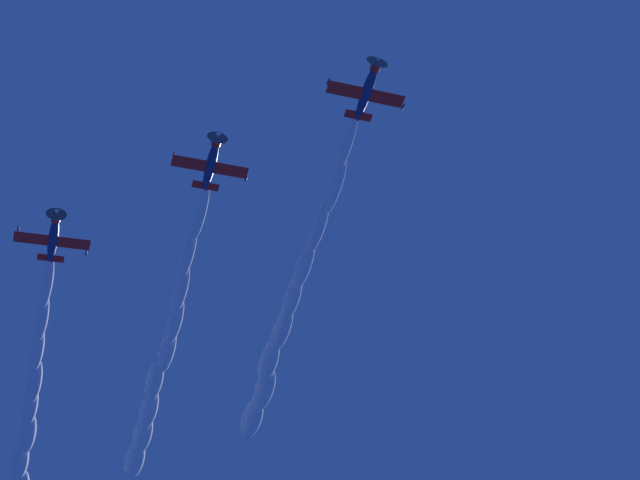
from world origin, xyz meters
TOP-DOWN VIEW (x-y plane):
  - airplane_lead at (4.85, 1.63)m, footprint 8.40×7.63m
  - airplane_left_wingman at (-3.04, 19.20)m, footprint 8.40×7.63m
  - airplane_right_wingman at (-11.96, 38.17)m, footprint 8.34×7.64m
  - smoke_trail_lead at (19.30, 35.90)m, footprint 23.19×50.60m
  - smoke_trail_left_wingman at (11.34, 53.43)m, footprint 22.19×50.42m
  - smoke_trail_right_wingman at (2.37, 72.49)m, footprint 22.60×50.05m

SIDE VIEW (x-z plane):
  - airplane_right_wingman at x=-11.96m, z-range 86.28..89.05m
  - airplane_left_wingman at x=-3.04m, z-range 87.44..90.27m
  - airplane_lead at x=4.85m, z-range 87.57..90.39m
  - smoke_trail_right_wingman at x=2.37m, z-range 87.24..92.73m
  - smoke_trail_left_wingman at x=11.34m, z-range 88.51..93.64m
  - smoke_trail_lead at x=19.30m, z-range 88.60..93.75m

